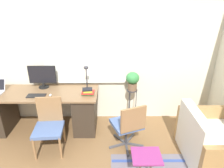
% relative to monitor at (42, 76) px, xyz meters
% --- Properties ---
extents(ground_plane, '(14.00, 14.00, 0.00)m').
position_rel_monitor_xyz_m(ground_plane, '(0.66, -0.59, -1.01)').
color(ground_plane, brown).
extents(wall_back_with_window, '(9.00, 0.12, 2.70)m').
position_rel_monitor_xyz_m(wall_back_with_window, '(0.67, 0.21, 0.35)').
color(wall_back_with_window, beige).
rests_on(wall_back_with_window, ground_plane).
extents(desk, '(2.11, 0.73, 0.78)m').
position_rel_monitor_xyz_m(desk, '(-0.01, -0.23, -0.59)').
color(desk, brown).
rests_on(desk, ground_plane).
extents(monitor, '(0.52, 0.20, 0.43)m').
position_rel_monitor_xyz_m(monitor, '(0.00, 0.00, 0.00)').
color(monitor, black).
rests_on(monitor, desk).
extents(keyboard, '(0.32, 0.15, 0.02)m').
position_rel_monitor_xyz_m(keyboard, '(-0.02, -0.38, -0.22)').
color(keyboard, black).
rests_on(keyboard, desk).
extents(mouse, '(0.04, 0.07, 0.04)m').
position_rel_monitor_xyz_m(mouse, '(0.23, -0.38, -0.21)').
color(mouse, silver).
rests_on(mouse, desk).
extents(desk_lamp, '(0.11, 0.11, 0.47)m').
position_rel_monitor_xyz_m(desk_lamp, '(0.85, -0.14, 0.09)').
color(desk_lamp, '#2D2D33').
rests_on(desk_lamp, desk).
extents(book_stack, '(0.23, 0.18, 0.11)m').
position_rel_monitor_xyz_m(book_stack, '(0.88, -0.32, -0.17)').
color(book_stack, green).
rests_on(book_stack, desk).
extents(desk_chair_wooden, '(0.49, 0.49, 0.88)m').
position_rel_monitor_xyz_m(desk_chair_wooden, '(0.28, -0.78, -0.55)').
color(desk_chair_wooden, olive).
rests_on(desk_chair_wooden, ground_plane).
extents(office_chair_swivel, '(0.60, 0.60, 0.86)m').
position_rel_monitor_xyz_m(office_chair_swivel, '(1.58, -0.78, -0.56)').
color(office_chair_swivel, '#47474C').
rests_on(office_chair_swivel, ground_plane).
extents(couch_loveseat, '(0.81, 1.10, 0.83)m').
position_rel_monitor_xyz_m(couch_loveseat, '(2.82, -1.05, -0.72)').
color(couch_loveseat, white).
rests_on(couch_loveseat, ground_plane).
extents(plant_stand, '(0.21, 0.21, 0.73)m').
position_rel_monitor_xyz_m(plant_stand, '(1.70, -0.02, -0.41)').
color(plant_stand, '#333338').
rests_on(plant_stand, ground_plane).
extents(potted_plant, '(0.25, 0.25, 0.36)m').
position_rel_monitor_xyz_m(potted_plant, '(1.70, -0.02, -0.07)').
color(potted_plant, brown).
rests_on(potted_plant, plant_stand).
extents(folding_stool, '(0.40, 0.34, 0.41)m').
position_rel_monitor_xyz_m(folding_stool, '(1.77, -1.42, -0.64)').
color(folding_stool, '#93337A').
rests_on(folding_stool, ground_plane).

